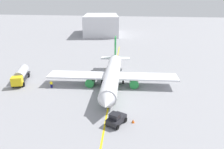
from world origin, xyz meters
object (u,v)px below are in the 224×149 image
Objects in this scene: airplane at (112,75)px; safety_cone_nose at (133,121)px; fuel_tanker at (21,75)px; pushback_tug at (116,119)px; refueling_worker at (51,84)px.

airplane reaches higher than safety_cone_nose.
fuel_tanker is 32.51m from safety_cone_nose.
refueling_worker is at bearing -126.53° from pushback_tug.
fuel_tanker is at bearing -105.36° from refueling_worker.
pushback_tug is 21.37m from refueling_worker.
refueling_worker is at bearing 74.64° from fuel_tanker.
fuel_tanker reaches higher than pushback_tug.
airplane is at bearing 104.15° from refueling_worker.
fuel_tanker is at bearing -120.05° from pushback_tug.
refueling_worker is 2.87× the size of safety_cone_nose.
safety_cone_nose is at bearing 63.74° from fuel_tanker.
refueling_worker is at bearing -120.70° from safety_cone_nose.
safety_cone_nose is (15.36, 6.05, -2.27)m from airplane.
airplane is 3.07× the size of fuel_tanker.
airplane reaches higher than refueling_worker.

